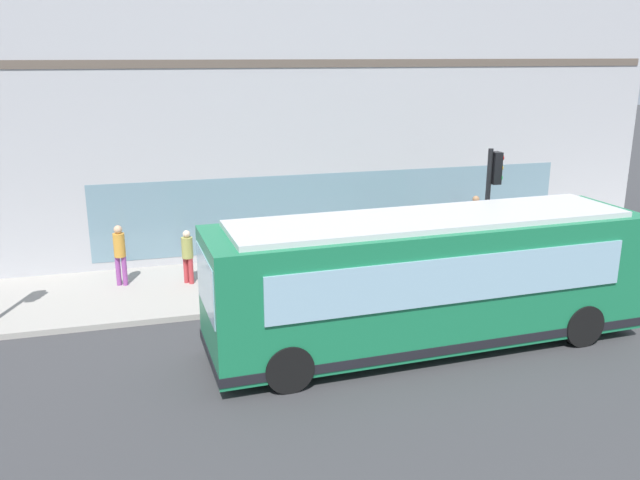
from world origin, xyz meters
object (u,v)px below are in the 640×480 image
(pedestrian_by_light_pole, at_px, (475,218))
(newspaper_vending_box, at_px, (411,247))
(traffic_light_near_corner, at_px, (492,190))
(pedestrian_near_hydrant, at_px, (488,237))
(pedestrian_near_building_entrance, at_px, (188,253))
(fire_hydrant, at_px, (426,241))
(pedestrian_walking_along_curb, at_px, (120,251))
(city_bus_nearside, at_px, (427,281))

(pedestrian_by_light_pole, bearing_deg, newspaper_vending_box, 106.52)
(traffic_light_near_corner, relative_size, pedestrian_by_light_pole, 2.14)
(pedestrian_near_hydrant, height_order, pedestrian_near_building_entrance, pedestrian_near_hydrant)
(fire_hydrant, distance_m, pedestrian_by_light_pole, 1.87)
(pedestrian_by_light_pole, distance_m, pedestrian_near_building_entrance, 9.69)
(pedestrian_by_light_pole, relative_size, pedestrian_walking_along_curb, 1.02)
(city_bus_nearside, bearing_deg, pedestrian_near_hydrant, -42.40)
(fire_hydrant, distance_m, pedestrian_near_hydrant, 2.30)
(fire_hydrant, xyz_separation_m, pedestrian_near_building_entrance, (-1.07, 7.89, 0.53))
(pedestrian_by_light_pole, bearing_deg, pedestrian_near_hydrant, 163.83)
(traffic_light_near_corner, bearing_deg, newspaper_vending_box, 31.28)
(city_bus_nearside, relative_size, newspaper_vending_box, 11.26)
(city_bus_nearside, distance_m, pedestrian_near_building_entrance, 7.30)
(pedestrian_near_hydrant, height_order, pedestrian_by_light_pole, pedestrian_by_light_pole)
(city_bus_nearside, relative_size, fire_hydrant, 13.70)
(traffic_light_near_corner, distance_m, pedestrian_walking_along_curb, 10.63)
(pedestrian_near_building_entrance, bearing_deg, traffic_light_near_corner, -103.42)
(fire_hydrant, xyz_separation_m, newspaper_vending_box, (-0.78, 0.89, 0.09))
(traffic_light_near_corner, xyz_separation_m, fire_hydrant, (3.07, 0.50, -2.31))
(pedestrian_by_light_pole, bearing_deg, city_bus_nearside, 143.88)
(city_bus_nearside, xyz_separation_m, newspaper_vending_box, (5.63, -2.05, -0.95))
(fire_hydrant, height_order, newspaper_vending_box, newspaper_vending_box)
(pedestrian_by_light_pole, bearing_deg, traffic_light_near_corner, 158.11)
(traffic_light_near_corner, xyz_separation_m, newspaper_vending_box, (2.30, 1.39, -2.22))
(fire_hydrant, relative_size, pedestrian_walking_along_curb, 0.42)
(city_bus_nearside, xyz_separation_m, pedestrian_near_building_entrance, (5.34, 4.95, -0.51))
(city_bus_nearside, bearing_deg, traffic_light_near_corner, -45.90)
(fire_hydrant, bearing_deg, traffic_light_near_corner, -170.67)
(fire_hydrant, bearing_deg, pedestrian_walking_along_curb, 94.31)
(pedestrian_by_light_pole, height_order, newspaper_vending_box, pedestrian_by_light_pole)
(city_bus_nearside, height_order, traffic_light_near_corner, traffic_light_near_corner)
(city_bus_nearside, height_order, pedestrian_walking_along_curb, city_bus_nearside)
(traffic_light_near_corner, distance_m, pedestrian_near_building_entrance, 8.81)
(pedestrian_near_building_entrance, xyz_separation_m, pedestrian_walking_along_curb, (0.33, 1.85, 0.12))
(fire_hydrant, xyz_separation_m, pedestrian_near_hydrant, (-1.88, -1.19, 0.55))
(pedestrian_by_light_pole, relative_size, pedestrian_near_building_entrance, 1.14)
(pedestrian_near_building_entrance, bearing_deg, pedestrian_walking_along_curb, 79.74)
(pedestrian_near_building_entrance, bearing_deg, pedestrian_by_light_pole, -83.65)
(pedestrian_walking_along_curb, bearing_deg, pedestrian_by_light_pole, -86.32)
(fire_hydrant, bearing_deg, pedestrian_by_light_pole, -89.84)
(pedestrian_near_building_entrance, relative_size, newspaper_vending_box, 1.74)
(pedestrian_by_light_pole, distance_m, newspaper_vending_box, 2.80)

